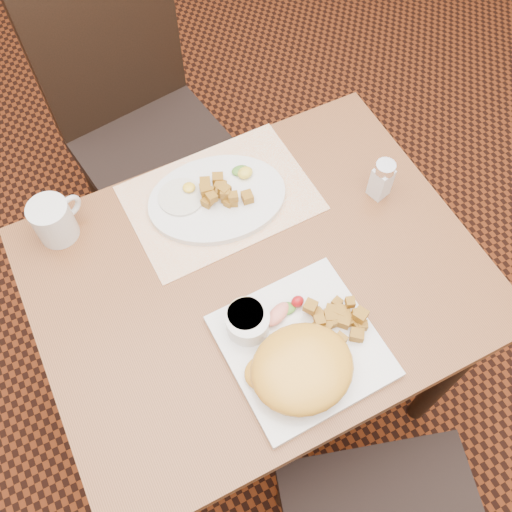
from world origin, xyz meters
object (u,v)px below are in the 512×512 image
at_px(coffee_mug, 54,220).
at_px(salt_shaker, 382,179).
at_px(chair_far, 139,117).
at_px(table, 258,297).
at_px(plate_square, 302,346).
at_px(plate_oval, 217,199).

bearing_deg(coffee_mug, salt_shaker, -18.17).
relative_size(chair_far, salt_shaker, 9.70).
height_order(table, coffee_mug, coffee_mug).
xyz_separation_m(plate_square, plate_oval, (-0.00, 0.38, 0.00)).
height_order(plate_square, coffee_mug, coffee_mug).
relative_size(plate_oval, coffee_mug, 2.73).
relative_size(plate_oval, salt_shaker, 3.05).
relative_size(plate_square, coffee_mug, 2.51).
relative_size(table, plate_oval, 2.96).
distance_m(chair_far, plate_oval, 0.56).
bearing_deg(salt_shaker, plate_square, -143.55).
bearing_deg(chair_far, plate_square, 83.47).
xyz_separation_m(chair_far, plate_square, (0.03, -0.89, 0.22)).
height_order(plate_square, salt_shaker, salt_shaker).
bearing_deg(plate_oval, salt_shaker, -22.98).
bearing_deg(salt_shaker, table, -169.09).
relative_size(plate_square, plate_oval, 0.92).
bearing_deg(table, plate_square, -89.17).
height_order(salt_shaker, coffee_mug, salt_shaker).
bearing_deg(salt_shaker, plate_oval, 157.02).
height_order(table, plate_square, plate_square).
bearing_deg(coffee_mug, plate_oval, -13.15).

